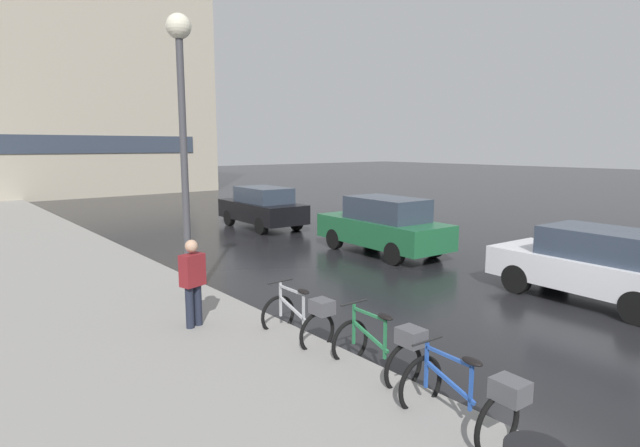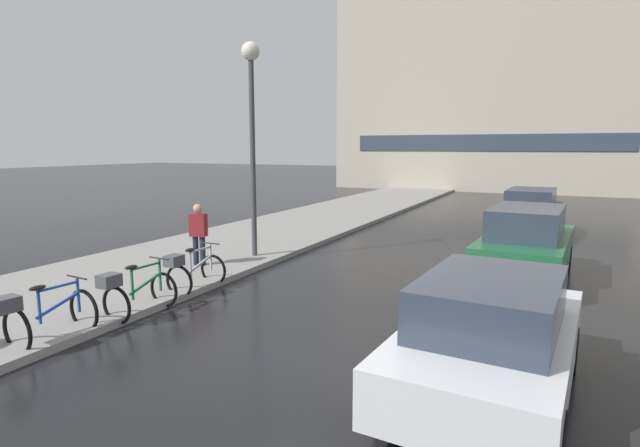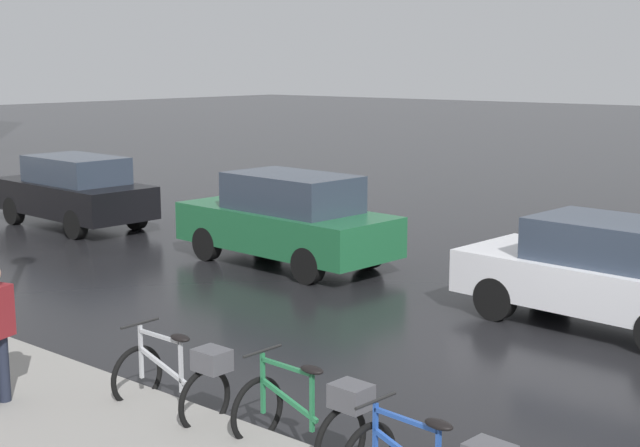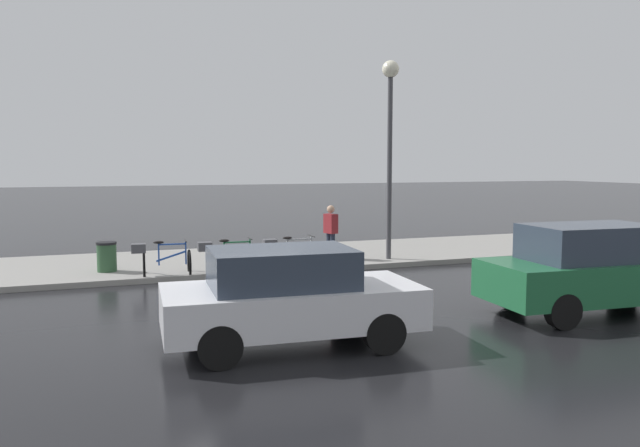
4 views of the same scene
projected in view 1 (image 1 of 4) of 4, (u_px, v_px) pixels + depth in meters
ground_plane at (537, 327)px, 9.04m from camera, size 140.00×140.00×0.00m
sidewalk_kerb at (49, 270)px, 12.92m from camera, size 4.80×60.00×0.14m
bicycle_nearest at (467, 398)px, 5.49m from camera, size 0.82×1.44×0.97m
bicycle_second at (383, 348)px, 6.86m from camera, size 0.74×1.43×0.99m
bicycle_third at (303, 317)px, 8.09m from camera, size 0.70×1.42×0.97m
car_white at (595, 264)px, 10.45m from camera, size 2.06×4.10×1.56m
car_green at (383, 225)px, 15.11m from camera, size 2.03×4.46×1.72m
car_black at (262, 207)px, 19.83m from camera, size 1.95×4.31×1.64m
pedestrian at (193, 281)px, 8.56m from camera, size 0.45×0.34×1.67m
streetlamp at (182, 101)px, 9.64m from camera, size 0.48×0.48×5.72m
building_facade_main at (32, 50)px, 31.88m from camera, size 21.57×8.21×18.59m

